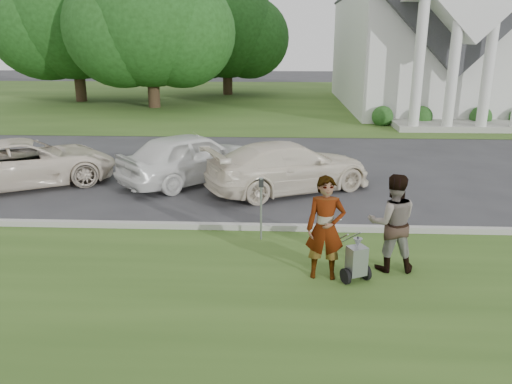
# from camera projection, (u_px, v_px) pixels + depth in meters

# --- Properties ---
(ground) EXTENTS (120.00, 120.00, 0.00)m
(ground) POSITION_uv_depth(u_px,v_px,m) (271.00, 239.00, 11.23)
(ground) COLOR #333335
(ground) RESTS_ON ground
(grass_strip) EXTENTS (80.00, 7.00, 0.01)m
(grass_strip) POSITION_uv_depth(u_px,v_px,m) (268.00, 308.00, 8.36)
(grass_strip) COLOR #31501B
(grass_strip) RESTS_ON ground
(church_lawn) EXTENTS (80.00, 30.00, 0.01)m
(church_lawn) POSITION_uv_depth(u_px,v_px,m) (277.00, 99.00, 36.99)
(church_lawn) COLOR #31501B
(church_lawn) RESTS_ON ground
(curb) EXTENTS (80.00, 0.18, 0.15)m
(curb) POSITION_uv_depth(u_px,v_px,m) (272.00, 227.00, 11.73)
(curb) COLOR #9E9E93
(curb) RESTS_ON ground
(church) EXTENTS (9.19, 19.00, 24.10)m
(church) POSITION_uv_depth(u_px,v_px,m) (422.00, 11.00, 31.13)
(church) COLOR white
(church) RESTS_ON ground
(tree_left) EXTENTS (10.63, 8.40, 9.71)m
(tree_left) POSITION_uv_depth(u_px,v_px,m) (150.00, 25.00, 31.05)
(tree_left) COLOR #332316
(tree_left) RESTS_ON ground
(tree_far) EXTENTS (11.64, 9.20, 10.73)m
(tree_far) POSITION_uv_depth(u_px,v_px,m) (73.00, 17.00, 34.01)
(tree_far) COLOR #332316
(tree_far) RESTS_ON ground
(tree_back) EXTENTS (9.61, 7.60, 8.89)m
(tree_back) POSITION_uv_depth(u_px,v_px,m) (227.00, 33.00, 38.62)
(tree_back) COLOR #332316
(tree_back) RESTS_ON ground
(striping_cart) EXTENTS (0.79, 1.08, 0.93)m
(striping_cart) POSITION_uv_depth(u_px,v_px,m) (356.00, 261.00, 9.17)
(striping_cart) COLOR black
(striping_cart) RESTS_ON ground
(person_left) EXTENTS (0.74, 0.51, 1.96)m
(person_left) POSITION_uv_depth(u_px,v_px,m) (325.00, 229.00, 9.16)
(person_left) COLOR #999999
(person_left) RESTS_ON ground
(person_right) EXTENTS (0.94, 0.73, 1.92)m
(person_right) POSITION_uv_depth(u_px,v_px,m) (392.00, 223.00, 9.49)
(person_right) COLOR #999999
(person_right) RESTS_ON ground
(parking_meter_near) EXTENTS (0.10, 0.09, 1.44)m
(parking_meter_near) POSITION_uv_depth(u_px,v_px,m) (261.00, 201.00, 10.94)
(parking_meter_near) COLOR #909498
(parking_meter_near) RESTS_ON ground
(car_a) EXTENTS (5.66, 4.63, 1.43)m
(car_a) POSITION_uv_depth(u_px,v_px,m) (27.00, 163.00, 15.15)
(car_a) COLOR silver
(car_a) RESTS_ON ground
(car_b) EXTENTS (4.69, 4.55, 1.59)m
(car_b) POSITION_uv_depth(u_px,v_px,m) (192.00, 157.00, 15.50)
(car_b) COLOR white
(car_b) RESTS_ON ground
(car_c) EXTENTS (5.35, 4.06, 1.44)m
(car_c) POSITION_uv_depth(u_px,v_px,m) (289.00, 167.00, 14.64)
(car_c) COLOR #F3E8CE
(car_c) RESTS_ON ground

